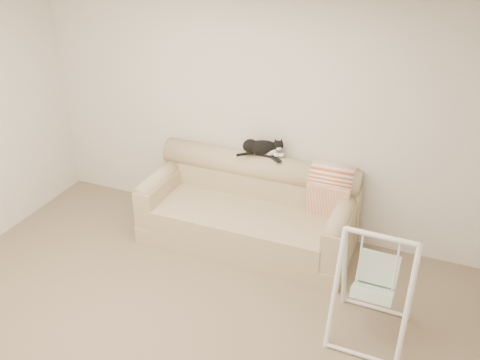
% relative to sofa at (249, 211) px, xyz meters
% --- Properties ---
extents(ground_plane, '(5.00, 5.00, 0.00)m').
position_rel_sofa_xyz_m(ground_plane, '(-0.04, -1.62, -0.35)').
color(ground_plane, '#78654D').
rests_on(ground_plane, ground).
extents(room_shell, '(5.04, 4.04, 2.60)m').
position_rel_sofa_xyz_m(room_shell, '(-0.04, -1.62, 1.18)').
color(room_shell, beige).
rests_on(room_shell, ground).
extents(sofa, '(2.20, 0.93, 0.90)m').
position_rel_sofa_xyz_m(sofa, '(0.00, 0.00, 0.00)').
color(sofa, '#B6AB88').
rests_on(sofa, ground).
extents(remote_a, '(0.18, 0.06, 0.03)m').
position_rel_sofa_xyz_m(remote_a, '(0.06, 0.25, 0.56)').
color(remote_a, black).
rests_on(remote_a, sofa).
extents(remote_b, '(0.16, 0.14, 0.02)m').
position_rel_sofa_xyz_m(remote_b, '(0.20, 0.20, 0.56)').
color(remote_b, black).
rests_on(remote_b, sofa).
extents(tuxedo_cat, '(0.47, 0.32, 0.19)m').
position_rel_sofa_xyz_m(tuxedo_cat, '(0.04, 0.24, 0.64)').
color(tuxedo_cat, black).
rests_on(tuxedo_cat, sofa).
extents(throw_blanket, '(0.44, 0.38, 0.58)m').
position_rel_sofa_xyz_m(throw_blanket, '(0.80, 0.23, 0.37)').
color(throw_blanket, '#C3501F').
rests_on(throw_blanket, sofa).
extents(baby_swing, '(0.62, 0.66, 1.01)m').
position_rel_sofa_xyz_m(baby_swing, '(1.45, -0.91, 0.15)').
color(baby_swing, white).
rests_on(baby_swing, ground).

